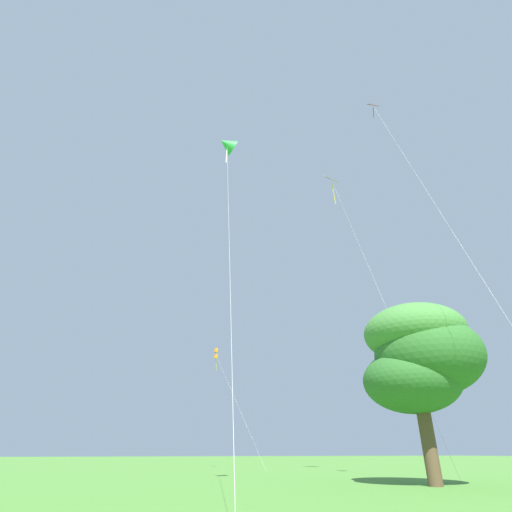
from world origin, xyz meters
TOP-DOWN VIEW (x-y plane):
  - kite_yellow_diamond at (20.01, 25.36)m, footprint 1.93×10.18m
  - kite_pink_low at (16.94, 13.63)m, footprint 2.87×9.99m
  - kite_green_small at (5.85, 15.17)m, footprint 3.04×11.46m
  - kite_orange_box at (12.34, 41.23)m, footprint 3.60×7.36m
  - tree_right_cluster at (16.99, 14.23)m, footprint 6.25×6.07m

SIDE VIEW (x-z plane):
  - tree_right_cluster at x=16.99m, z-range 1.69..10.77m
  - kite_orange_box at x=12.34m, z-range 5.40..17.70m
  - kite_green_small at x=5.85m, z-range 8.99..28.36m
  - kite_pink_low at x=16.94m, z-range 9.80..35.84m
  - kite_yellow_diamond at x=20.01m, z-range 11.80..39.59m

